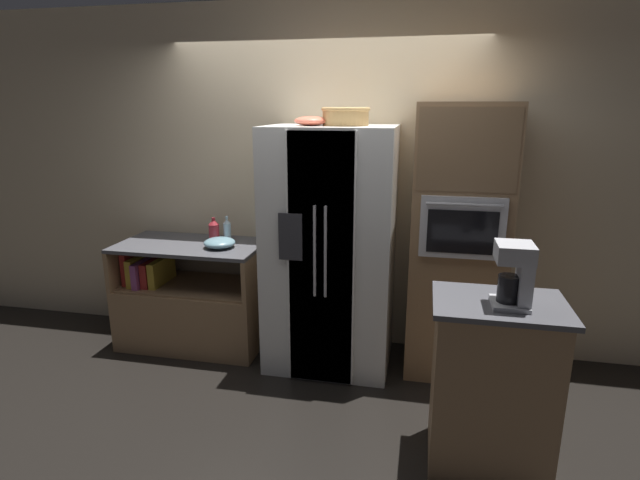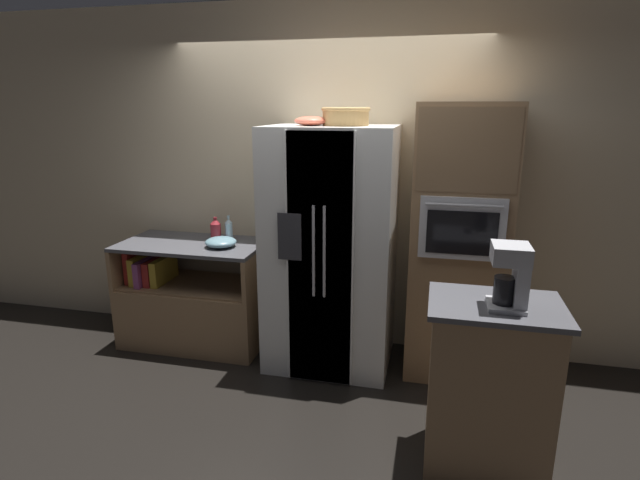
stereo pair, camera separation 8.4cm
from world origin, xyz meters
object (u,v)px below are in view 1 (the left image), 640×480
(bottle_short, at_px, (214,230))
(wall_oven, at_px, (458,242))
(wicker_basket, at_px, (346,116))
(bottle_tall, at_px, (227,230))
(refrigerator, at_px, (331,249))
(fruit_bowl, at_px, (311,121))
(coffee_maker, at_px, (517,273))
(mixing_bowl, at_px, (220,243))

(bottle_short, bearing_deg, wall_oven, -2.12)
(wicker_basket, bearing_deg, bottle_short, 171.20)
(bottle_tall, height_order, bottle_short, bottle_tall)
(refrigerator, height_order, wall_oven, wall_oven)
(refrigerator, height_order, bottle_tall, refrigerator)
(wicker_basket, xyz_separation_m, fruit_bowl, (-0.24, -0.06, -0.04))
(wicker_basket, bearing_deg, fruit_bowl, -166.67)
(fruit_bowl, relative_size, bottle_short, 1.15)
(coffee_maker, bearing_deg, wall_oven, 101.02)
(refrigerator, xyz_separation_m, fruit_bowl, (-0.13, -0.08, 0.96))
(coffee_maker, bearing_deg, refrigerator, 137.76)
(mixing_bowl, height_order, coffee_maker, coffee_maker)
(wicker_basket, bearing_deg, mixing_bowl, 178.83)
(wall_oven, bearing_deg, coffee_maker, -78.98)
(refrigerator, relative_size, coffee_maker, 5.53)
(wall_oven, height_order, mixing_bowl, wall_oven)
(mixing_bowl, bearing_deg, refrigerator, 0.11)
(bottle_tall, distance_m, coffee_maker, 2.44)
(refrigerator, distance_m, fruit_bowl, 0.98)
(fruit_bowl, bearing_deg, bottle_tall, 161.52)
(coffee_maker, bearing_deg, fruit_bowl, 142.95)
(wall_oven, relative_size, fruit_bowl, 8.41)
(bottle_tall, bearing_deg, coffee_maker, -30.80)
(fruit_bowl, xyz_separation_m, bottle_tall, (-0.79, 0.26, -0.91))
(fruit_bowl, distance_m, mixing_bowl, 1.24)
(refrigerator, distance_m, bottle_short, 1.04)
(wicker_basket, xyz_separation_m, mixing_bowl, (-1.02, 0.02, -1.00))
(refrigerator, bearing_deg, bottle_tall, 168.67)
(wall_oven, distance_m, mixing_bowl, 1.86)
(mixing_bowl, bearing_deg, bottle_short, 125.85)
(coffee_maker, bearing_deg, wicker_basket, 135.64)
(wall_oven, xyz_separation_m, fruit_bowl, (-1.08, -0.16, 0.88))
(bottle_short, distance_m, mixing_bowl, 0.20)
(fruit_bowl, xyz_separation_m, coffee_maker, (1.30, -0.98, -0.72))
(wicker_basket, xyz_separation_m, bottle_short, (-1.13, 0.18, -0.94))
(mixing_bowl, bearing_deg, coffee_maker, -26.95)
(bottle_tall, relative_size, mixing_bowl, 0.87)
(fruit_bowl, distance_m, coffee_maker, 1.78)
(wall_oven, distance_m, coffee_maker, 1.17)
(refrigerator, bearing_deg, bottle_short, 171.53)
(bottle_short, bearing_deg, coffee_maker, -28.95)
(fruit_bowl, bearing_deg, coffee_maker, -37.05)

